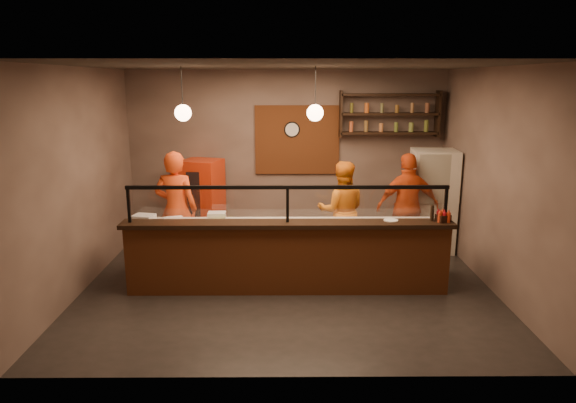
{
  "coord_description": "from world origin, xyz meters",
  "views": [
    {
      "loc": [
        -0.04,
        -7.27,
        3.01
      ],
      "look_at": [
        0.01,
        0.3,
        1.21
      ],
      "focal_mm": 32.0,
      "sensor_mm": 36.0,
      "label": 1
    }
  ],
  "objects_px": {
    "cook_left": "(176,209)",
    "red_cooler": "(203,201)",
    "pepper_mill": "(432,213)",
    "wall_clock": "(292,129)",
    "pizza_dough": "(262,222)",
    "fridge": "(432,201)",
    "cook_mid": "(342,211)",
    "cook_right": "(408,207)",
    "condiment_caddy": "(443,218)"
  },
  "relations": [
    {
      "from": "cook_mid",
      "to": "fridge",
      "type": "xyz_separation_m",
      "value": [
        1.67,
        0.48,
        0.06
      ]
    },
    {
      "from": "wall_clock",
      "to": "pizza_dough",
      "type": "xyz_separation_m",
      "value": [
        -0.48,
        -2.23,
        -1.19
      ]
    },
    {
      "from": "red_cooler",
      "to": "pizza_dough",
      "type": "xyz_separation_m",
      "value": [
        1.2,
        -1.92,
        0.12
      ]
    },
    {
      "from": "wall_clock",
      "to": "fridge",
      "type": "distance_m",
      "value": 2.89
    },
    {
      "from": "wall_clock",
      "to": "cook_right",
      "type": "distance_m",
      "value": 2.63
    },
    {
      "from": "wall_clock",
      "to": "red_cooler",
      "type": "height_order",
      "value": "wall_clock"
    },
    {
      "from": "cook_right",
      "to": "fridge",
      "type": "relative_size",
      "value": 1.01
    },
    {
      "from": "cook_right",
      "to": "red_cooler",
      "type": "xyz_separation_m",
      "value": [
        -3.63,
        0.99,
        -0.13
      ]
    },
    {
      "from": "cook_mid",
      "to": "condiment_caddy",
      "type": "relative_size",
      "value": 9.37
    },
    {
      "from": "fridge",
      "to": "pizza_dough",
      "type": "distance_m",
      "value": 3.29
    },
    {
      "from": "cook_left",
      "to": "cook_right",
      "type": "height_order",
      "value": "cook_left"
    },
    {
      "from": "cook_mid",
      "to": "pepper_mill",
      "type": "bearing_deg",
      "value": 130.24
    },
    {
      "from": "fridge",
      "to": "pizza_dough",
      "type": "height_order",
      "value": "fridge"
    },
    {
      "from": "cook_mid",
      "to": "pepper_mill",
      "type": "height_order",
      "value": "cook_mid"
    },
    {
      "from": "cook_left",
      "to": "cook_mid",
      "type": "xyz_separation_m",
      "value": [
        2.74,
        0.28,
        -0.11
      ]
    },
    {
      "from": "wall_clock",
      "to": "red_cooler",
      "type": "distance_m",
      "value": 2.16
    },
    {
      "from": "red_cooler",
      "to": "condiment_caddy",
      "type": "xyz_separation_m",
      "value": [
        3.78,
        -2.45,
        0.32
      ]
    },
    {
      "from": "cook_right",
      "to": "wall_clock",
      "type": "bearing_deg",
      "value": -39.08
    },
    {
      "from": "wall_clock",
      "to": "cook_right",
      "type": "xyz_separation_m",
      "value": [
        1.95,
        -1.3,
        -1.19
      ]
    },
    {
      "from": "cook_mid",
      "to": "cook_right",
      "type": "xyz_separation_m",
      "value": [
        1.12,
        0.01,
        0.07
      ]
    },
    {
      "from": "wall_clock",
      "to": "cook_left",
      "type": "relative_size",
      "value": 0.16
    },
    {
      "from": "red_cooler",
      "to": "pepper_mill",
      "type": "distance_m",
      "value": 4.38
    },
    {
      "from": "fridge",
      "to": "pepper_mill",
      "type": "distance_m",
      "value": 1.99
    },
    {
      "from": "cook_right",
      "to": "pizza_dough",
      "type": "distance_m",
      "value": 2.6
    },
    {
      "from": "wall_clock",
      "to": "pizza_dough",
      "type": "height_order",
      "value": "wall_clock"
    },
    {
      "from": "cook_left",
      "to": "pepper_mill",
      "type": "distance_m",
      "value": 4.04
    },
    {
      "from": "cook_mid",
      "to": "cook_right",
      "type": "relative_size",
      "value": 0.93
    },
    {
      "from": "cook_right",
      "to": "red_cooler",
      "type": "distance_m",
      "value": 3.77
    },
    {
      "from": "fridge",
      "to": "pepper_mill",
      "type": "xyz_separation_m",
      "value": [
        -0.55,
        -1.89,
        0.26
      ]
    },
    {
      "from": "cook_left",
      "to": "wall_clock",
      "type": "bearing_deg",
      "value": -134.04
    },
    {
      "from": "fridge",
      "to": "condiment_caddy",
      "type": "xyz_separation_m",
      "value": [
        -0.4,
        -1.93,
        0.2
      ]
    },
    {
      "from": "cook_right",
      "to": "fridge",
      "type": "distance_m",
      "value": 0.73
    },
    {
      "from": "wall_clock",
      "to": "cook_right",
      "type": "relative_size",
      "value": 0.16
    },
    {
      "from": "wall_clock",
      "to": "cook_right",
      "type": "bearing_deg",
      "value": -33.67
    },
    {
      "from": "fridge",
      "to": "condiment_caddy",
      "type": "height_order",
      "value": "fridge"
    },
    {
      "from": "fridge",
      "to": "condiment_caddy",
      "type": "relative_size",
      "value": 10.04
    },
    {
      "from": "cook_left",
      "to": "red_cooler",
      "type": "relative_size",
      "value": 1.22
    },
    {
      "from": "cook_right",
      "to": "pizza_dough",
      "type": "height_order",
      "value": "cook_right"
    },
    {
      "from": "pizza_dough",
      "to": "condiment_caddy",
      "type": "height_order",
      "value": "condiment_caddy"
    },
    {
      "from": "cook_left",
      "to": "fridge",
      "type": "height_order",
      "value": "cook_left"
    },
    {
      "from": "condiment_caddy",
      "to": "pepper_mill",
      "type": "distance_m",
      "value": 0.17
    },
    {
      "from": "fridge",
      "to": "condiment_caddy",
      "type": "distance_m",
      "value": 1.98
    },
    {
      "from": "cook_left",
      "to": "condiment_caddy",
      "type": "bearing_deg",
      "value": 170.13
    },
    {
      "from": "wall_clock",
      "to": "cook_right",
      "type": "height_order",
      "value": "wall_clock"
    },
    {
      "from": "cook_right",
      "to": "fridge",
      "type": "xyz_separation_m",
      "value": [
        0.55,
        0.47,
        -0.0
      ]
    },
    {
      "from": "wall_clock",
      "to": "pepper_mill",
      "type": "relative_size",
      "value": 1.31
    },
    {
      "from": "cook_left",
      "to": "cook_right",
      "type": "bearing_deg",
      "value": -169.4
    },
    {
      "from": "pizza_dough",
      "to": "condiment_caddy",
      "type": "bearing_deg",
      "value": -11.44
    },
    {
      "from": "red_cooler",
      "to": "condiment_caddy",
      "type": "distance_m",
      "value": 4.52
    },
    {
      "from": "wall_clock",
      "to": "cook_mid",
      "type": "xyz_separation_m",
      "value": [
        0.83,
        -1.31,
        -1.25
      ]
    }
  ]
}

